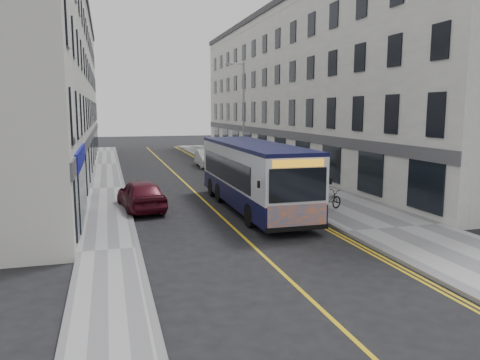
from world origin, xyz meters
TOP-DOWN VIEW (x-y plane):
  - ground at (0.00, 0.00)m, footprint 140.00×140.00m
  - pavement_east at (6.25, 12.00)m, footprint 4.50×64.00m
  - pavement_west at (-5.00, 12.00)m, footprint 2.00×64.00m
  - kerb_east at (4.00, 12.00)m, footprint 0.18×64.00m
  - kerb_west at (-4.00, 12.00)m, footprint 0.18×64.00m
  - road_centre_line at (0.00, 12.00)m, footprint 0.12×64.00m
  - road_dbl_yellow_inner at (3.55, 12.00)m, footprint 0.10×64.00m
  - road_dbl_yellow_outer at (3.75, 12.00)m, footprint 0.10×64.00m
  - terrace_east at (11.50, 21.00)m, footprint 6.00×46.00m
  - terrace_west at (-9.00, 21.00)m, footprint 6.00×46.00m
  - streetlamp at (4.17, 14.00)m, footprint 1.32×0.18m
  - city_bus at (1.85, 4.15)m, footprint 2.60×11.14m
  - bicycle at (5.08, 2.49)m, footprint 1.86×1.29m
  - pedestrian_near at (5.84, 12.80)m, footprint 0.81×0.61m
  - pedestrian_far at (5.32, 12.17)m, footprint 0.91×0.80m
  - car_white at (3.20, 21.47)m, footprint 1.58×4.35m
  - car_maroon at (-3.40, 5.47)m, footprint 2.37×4.67m

SIDE VIEW (x-z plane):
  - ground at x=0.00m, z-range 0.00..0.00m
  - road_centre_line at x=0.00m, z-range 0.00..0.01m
  - road_dbl_yellow_inner at x=3.55m, z-range 0.00..0.01m
  - road_dbl_yellow_outer at x=3.75m, z-range 0.00..0.01m
  - pavement_east at x=6.25m, z-range 0.00..0.12m
  - pavement_west at x=-5.00m, z-range 0.00..0.12m
  - kerb_east at x=4.00m, z-range 0.00..0.13m
  - kerb_west at x=-4.00m, z-range 0.00..0.13m
  - bicycle at x=5.08m, z-range 0.12..1.05m
  - car_white at x=3.20m, z-range 0.00..1.43m
  - car_maroon at x=-3.40m, z-range 0.00..1.52m
  - pedestrian_far at x=5.32m, z-range 0.12..1.69m
  - pedestrian_near at x=5.84m, z-range 0.12..2.12m
  - city_bus at x=1.85m, z-range 0.15..3.39m
  - streetlamp at x=4.17m, z-range 0.38..8.38m
  - terrace_east at x=11.50m, z-range 0.00..13.00m
  - terrace_west at x=-9.00m, z-range 0.00..13.00m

